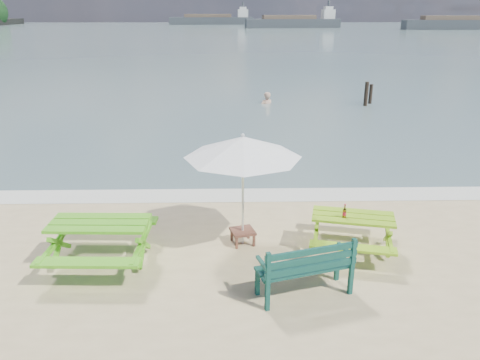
{
  "coord_description": "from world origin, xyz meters",
  "views": [
    {
      "loc": [
        -0.29,
        -6.3,
        4.41
      ],
      "look_at": [
        -0.08,
        3.0,
        1.0
      ],
      "focal_mm": 35.0,
      "sensor_mm": 36.0,
      "label": 1
    }
  ],
  "objects_px": {
    "side_table": "(243,236)",
    "beer_bottle": "(344,213)",
    "swimmer": "(266,111)",
    "picnic_table_right": "(352,233)",
    "patio_umbrella": "(243,147)",
    "picnic_table_left": "(101,243)",
    "park_bench": "(304,278)"
  },
  "relations": [
    {
      "from": "side_table",
      "to": "beer_bottle",
      "type": "distance_m",
      "value": 2.05
    },
    {
      "from": "side_table",
      "to": "swimmer",
      "type": "bearing_deg",
      "value": 83.82
    },
    {
      "from": "picnic_table_right",
      "to": "beer_bottle",
      "type": "height_order",
      "value": "beer_bottle"
    },
    {
      "from": "patio_umbrella",
      "to": "swimmer",
      "type": "distance_m",
      "value": 15.02
    },
    {
      "from": "patio_umbrella",
      "to": "swimmer",
      "type": "relative_size",
      "value": 1.45
    },
    {
      "from": "picnic_table_right",
      "to": "swimmer",
      "type": "height_order",
      "value": "picnic_table_right"
    },
    {
      "from": "picnic_table_left",
      "to": "park_bench",
      "type": "xyz_separation_m",
      "value": [
        3.54,
        -1.07,
        -0.11
      ]
    },
    {
      "from": "picnic_table_right",
      "to": "picnic_table_left",
      "type": "bearing_deg",
      "value": -175.1
    },
    {
      "from": "side_table",
      "to": "beer_bottle",
      "type": "xyz_separation_m",
      "value": [
        1.89,
        -0.4,
        0.67
      ]
    },
    {
      "from": "picnic_table_right",
      "to": "patio_umbrella",
      "type": "distance_m",
      "value": 2.68
    },
    {
      "from": "park_bench",
      "to": "beer_bottle",
      "type": "xyz_separation_m",
      "value": [
        0.94,
        1.39,
        0.52
      ]
    },
    {
      "from": "picnic_table_left",
      "to": "swimmer",
      "type": "xyz_separation_m",
      "value": [
        4.19,
        15.46,
        -0.79
      ]
    },
    {
      "from": "side_table",
      "to": "patio_umbrella",
      "type": "bearing_deg",
      "value": 0.0
    },
    {
      "from": "picnic_table_left",
      "to": "patio_umbrella",
      "type": "height_order",
      "value": "patio_umbrella"
    },
    {
      "from": "beer_bottle",
      "to": "swimmer",
      "type": "distance_m",
      "value": 15.2
    },
    {
      "from": "park_bench",
      "to": "side_table",
      "type": "xyz_separation_m",
      "value": [
        -0.95,
        1.79,
        -0.15
      ]
    },
    {
      "from": "picnic_table_right",
      "to": "park_bench",
      "type": "xyz_separation_m",
      "value": [
        -1.14,
        -1.47,
        -0.05
      ]
    },
    {
      "from": "picnic_table_left",
      "to": "side_table",
      "type": "xyz_separation_m",
      "value": [
        2.59,
        0.72,
        -0.25
      ]
    },
    {
      "from": "beer_bottle",
      "to": "park_bench",
      "type": "bearing_deg",
      "value": -124.2
    },
    {
      "from": "picnic_table_left",
      "to": "beer_bottle",
      "type": "height_order",
      "value": "beer_bottle"
    },
    {
      "from": "picnic_table_left",
      "to": "beer_bottle",
      "type": "relative_size",
      "value": 7.52
    },
    {
      "from": "park_bench",
      "to": "swimmer",
      "type": "bearing_deg",
      "value": 87.76
    },
    {
      "from": "swimmer",
      "to": "patio_umbrella",
      "type": "bearing_deg",
      "value": -96.18
    },
    {
      "from": "park_bench",
      "to": "picnic_table_left",
      "type": "bearing_deg",
      "value": 163.18
    },
    {
      "from": "picnic_table_right",
      "to": "park_bench",
      "type": "relative_size",
      "value": 1.21
    },
    {
      "from": "patio_umbrella",
      "to": "picnic_table_right",
      "type": "bearing_deg",
      "value": -8.56
    },
    {
      "from": "picnic_table_right",
      "to": "side_table",
      "type": "bearing_deg",
      "value": 171.44
    },
    {
      "from": "picnic_table_right",
      "to": "swimmer",
      "type": "distance_m",
      "value": 15.09
    },
    {
      "from": "side_table",
      "to": "picnic_table_left",
      "type": "bearing_deg",
      "value": -164.57
    },
    {
      "from": "park_bench",
      "to": "side_table",
      "type": "bearing_deg",
      "value": 118.0
    },
    {
      "from": "park_bench",
      "to": "swimmer",
      "type": "xyz_separation_m",
      "value": [
        0.65,
        16.53,
        -0.68
      ]
    },
    {
      "from": "side_table",
      "to": "beer_bottle",
      "type": "bearing_deg",
      "value": -11.94
    }
  ]
}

